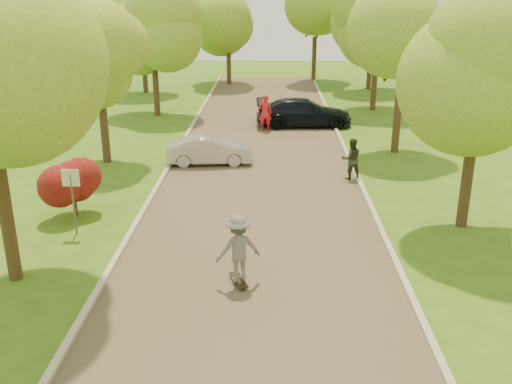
# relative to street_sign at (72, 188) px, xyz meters

# --- Properties ---
(ground) EXTENTS (100.00, 100.00, 0.00)m
(ground) POSITION_rel_street_sign_xyz_m (5.80, -4.00, -1.56)
(ground) COLOR #396418
(ground) RESTS_ON ground
(road) EXTENTS (8.00, 60.00, 0.01)m
(road) POSITION_rel_street_sign_xyz_m (5.80, 4.00, -1.56)
(road) COLOR #4C4438
(road) RESTS_ON ground
(curb_left) EXTENTS (0.18, 60.00, 0.12)m
(curb_left) POSITION_rel_street_sign_xyz_m (1.75, 4.00, -1.50)
(curb_left) COLOR #B2AD9E
(curb_left) RESTS_ON ground
(curb_right) EXTENTS (0.18, 60.00, 0.12)m
(curb_right) POSITION_rel_street_sign_xyz_m (9.85, 4.00, -1.50)
(curb_right) COLOR #B2AD9E
(curb_right) RESTS_ON ground
(street_sign) EXTENTS (0.55, 0.06, 2.17)m
(street_sign) POSITION_rel_street_sign_xyz_m (0.00, 0.00, 0.00)
(street_sign) COLOR #59595E
(street_sign) RESTS_ON ground
(red_shrub) EXTENTS (1.70, 1.70, 1.95)m
(red_shrub) POSITION_rel_street_sign_xyz_m (-0.50, 1.50, -0.47)
(red_shrub) COLOR #382619
(red_shrub) RESTS_ON ground
(tree_l_midb) EXTENTS (4.30, 4.20, 6.62)m
(tree_l_midb) POSITION_rel_street_sign_xyz_m (-1.01, 8.00, 3.02)
(tree_l_midb) COLOR #382619
(tree_l_midb) RESTS_ON ground
(tree_l_far) EXTENTS (4.92, 4.80, 7.79)m
(tree_l_far) POSITION_rel_street_sign_xyz_m (-0.59, 18.00, 3.90)
(tree_l_far) COLOR #382619
(tree_l_far) RESTS_ON ground
(tree_r_mida) EXTENTS (5.13, 5.00, 7.95)m
(tree_r_mida) POSITION_rel_street_sign_xyz_m (12.82, 1.00, 3.97)
(tree_r_mida) COLOR #382619
(tree_r_mida) RESTS_ON ground
(tree_r_midb) EXTENTS (4.51, 4.40, 7.01)m
(tree_r_midb) POSITION_rel_street_sign_xyz_m (12.40, 10.00, 3.32)
(tree_r_midb) COLOR #382619
(tree_r_midb) RESTS_ON ground
(tree_r_far) EXTENTS (5.33, 5.20, 8.34)m
(tree_r_far) POSITION_rel_street_sign_xyz_m (13.03, 20.00, 4.27)
(tree_r_far) COLOR #382619
(tree_r_far) RESTS_ON ground
(tree_bg_a) EXTENTS (5.12, 5.00, 7.72)m
(tree_bg_a) POSITION_rel_street_sign_xyz_m (-2.98, 26.00, 3.75)
(tree_bg_a) COLOR #382619
(tree_bg_a) RESTS_ON ground
(tree_bg_b) EXTENTS (5.12, 5.00, 7.95)m
(tree_bg_b) POSITION_rel_street_sign_xyz_m (14.02, 28.00, 3.97)
(tree_bg_b) COLOR #382619
(tree_bg_b) RESTS_ON ground
(tree_bg_c) EXTENTS (4.92, 4.80, 7.33)m
(tree_bg_c) POSITION_rel_street_sign_xyz_m (3.01, 30.00, 3.46)
(tree_bg_c) COLOR #382619
(tree_bg_c) RESTS_ON ground
(tree_bg_d) EXTENTS (5.12, 5.00, 7.72)m
(tree_bg_d) POSITION_rel_street_sign_xyz_m (10.02, 32.00, 3.75)
(tree_bg_d) COLOR #382619
(tree_bg_d) RESTS_ON ground
(silver_sedan) EXTENTS (3.90, 1.68, 1.25)m
(silver_sedan) POSITION_rel_street_sign_xyz_m (3.50, 7.81, -0.94)
(silver_sedan) COLOR #AAA9AE
(silver_sedan) RESTS_ON ground
(dark_sedan) EXTENTS (5.51, 2.46, 1.57)m
(dark_sedan) POSITION_rel_street_sign_xyz_m (8.10, 15.35, -0.78)
(dark_sedan) COLOR black
(dark_sedan) RESTS_ON ground
(longboard) EXTENTS (0.58, 0.99, 0.11)m
(longboard) POSITION_rel_street_sign_xyz_m (5.40, -3.15, -1.46)
(longboard) COLOR black
(longboard) RESTS_ON ground
(skateboarder) EXTENTS (1.37, 1.07, 1.86)m
(skateboarder) POSITION_rel_street_sign_xyz_m (5.40, -3.15, -0.51)
(skateboarder) COLOR slate
(skateboarder) RESTS_ON longboard
(person_striped) EXTENTS (0.74, 0.49, 2.02)m
(person_striped) POSITION_rel_street_sign_xyz_m (5.91, 14.13, -0.56)
(person_striped) COLOR red
(person_striped) RESTS_ON ground
(person_olive) EXTENTS (0.91, 0.75, 1.73)m
(person_olive) POSITION_rel_street_sign_xyz_m (9.54, 5.82, -0.70)
(person_olive) COLOR #2C321E
(person_olive) RESTS_ON ground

